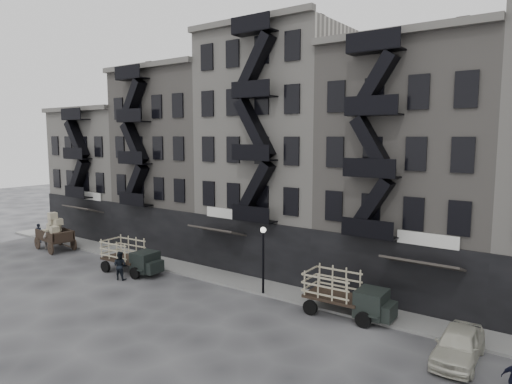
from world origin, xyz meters
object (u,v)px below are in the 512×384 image
Objects in this scene: pedestrian_west at (39,233)px; pedestrian_mid at (120,265)px; stake_truck_west at (131,254)px; stake_truck_east at (346,292)px; wagon at (54,229)px; horse at (46,240)px; car_east at (458,345)px.

pedestrian_west is 15.23m from pedestrian_mid.
pedestrian_mid is at bearing -69.65° from stake_truck_west.
pedestrian_mid is at bearing -170.01° from stake_truck_east.
pedestrian_west is at bearing -25.89° from pedestrian_mid.
wagon reaches higher than pedestrian_mid.
stake_truck_west is (11.15, 0.09, 0.45)m from horse.
stake_truck_west is 1.13× the size of car_east.
car_east is at bearing -75.68° from horse.
horse is 27.07m from stake_truck_east.
horse is at bearing -178.04° from stake_truck_east.
pedestrian_west is at bearing 178.22° from wagon.
pedestrian_mid is (11.82, -1.37, 0.06)m from horse.
stake_truck_west reaches higher than car_east.
stake_truck_east is at bearing -72.04° from horse.
stake_truck_west is at bearing -82.18° from pedestrian_mid.
horse is 0.44× the size of stake_truck_east.
wagon is 0.82× the size of stake_truck_west.
stake_truck_west is at bearing 4.98° from wagon.
stake_truck_west is at bearing 178.55° from car_east.
wagon is at bearing -23.53° from horse.
horse is 3.39m from pedestrian_west.
car_east is (33.09, 0.14, -0.18)m from horse.
car_east is at bearing -32.35° from pedestrian_west.
car_east is (21.93, 0.05, -0.63)m from stake_truck_west.
stake_truck_east is 15.52m from pedestrian_mid.
stake_truck_east is (27.00, 1.83, 0.47)m from horse.
car_east is at bearing -3.97° from stake_truck_west.
pedestrian_west is (-36.31, 0.94, 0.14)m from car_east.
horse is at bearing -23.25° from pedestrian_mid.
wagon reaches higher than stake_truck_west.
stake_truck_east reaches higher than pedestrian_west.
stake_truck_west is (10.76, -0.42, -0.47)m from wagon.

